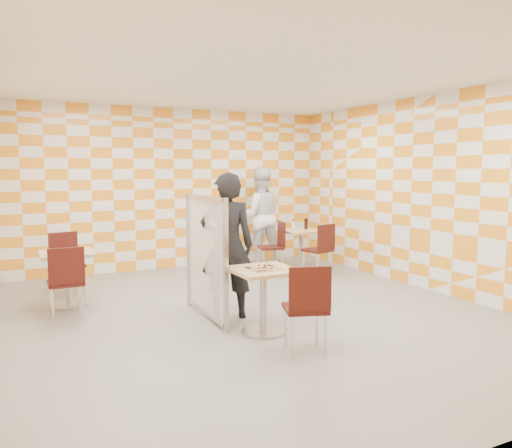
{
  "coord_description": "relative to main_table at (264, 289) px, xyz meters",
  "views": [
    {
      "loc": [
        -2.78,
        -5.64,
        1.86
      ],
      "look_at": [
        0.1,
        0.2,
        1.15
      ],
      "focal_mm": 35.0,
      "sensor_mm": 36.0,
      "label": 1
    }
  ],
  "objects": [
    {
      "name": "soda_bottle",
      "position": [
        2.42,
        2.98,
        0.34
      ],
      "size": [
        0.07,
        0.07,
        0.23
      ],
      "color": "black",
      "rests_on": "second_table"
    },
    {
      "name": "chair_empty_near",
      "position": [
        -1.96,
        1.51,
        0.04
      ],
      "size": [
        0.42,
        0.43,
        0.92
      ],
      "color": "#390F0B",
      "rests_on": "ground"
    },
    {
      "name": "chair_empty_far",
      "position": [
        -1.83,
        2.92,
        0.04
      ],
      "size": [
        0.49,
        0.5,
        0.92
      ],
      "color": "#390F0B",
      "rests_on": "ground"
    },
    {
      "name": "room_shell",
      "position": [
        0.25,
        1.25,
        0.99
      ],
      "size": [
        7.0,
        7.0,
        7.0
      ],
      "color": "gray",
      "rests_on": "ground"
    },
    {
      "name": "main_table",
      "position": [
        0.0,
        0.0,
        0.0
      ],
      "size": [
        0.7,
        0.7,
        0.75
      ],
      "color": "tan",
      "rests_on": "ground"
    },
    {
      "name": "pizza_on_foil",
      "position": [
        -0.0,
        -0.02,
        0.26
      ],
      "size": [
        0.4,
        0.4,
        0.04
      ],
      "color": "silver",
      "rests_on": "main_table"
    },
    {
      "name": "sport_bottle",
      "position": [
        2.15,
        3.0,
        0.33
      ],
      "size": [
        0.06,
        0.06,
        0.2
      ],
      "color": "white",
      "rests_on": "second_table"
    },
    {
      "name": "partition",
      "position": [
        -0.39,
        0.83,
        0.28
      ],
      "size": [
        0.08,
        1.38,
        1.55
      ],
      "color": "white",
      "rests_on": "ground"
    },
    {
      "name": "empty_table",
      "position": [
        -1.88,
        2.19,
        0.0
      ],
      "size": [
        0.7,
        0.7,
        0.75
      ],
      "color": "tan",
      "rests_on": "ground"
    },
    {
      "name": "chair_main_front",
      "position": [
        0.08,
        -0.8,
        0.04
      ],
      "size": [
        0.54,
        0.54,
        0.92
      ],
      "color": "#390F0B",
      "rests_on": "ground"
    },
    {
      "name": "second_table",
      "position": [
        2.27,
        2.91,
        0.0
      ],
      "size": [
        0.7,
        0.7,
        0.75
      ],
      "color": "tan",
      "rests_on": "ground"
    },
    {
      "name": "man_dark",
      "position": [
        -0.12,
        0.76,
        0.41
      ],
      "size": [
        0.78,
        0.65,
        1.83
      ],
      "primitive_type": "imported",
      "rotation": [
        0.0,
        0.0,
        2.78
      ],
      "color": "black",
      "rests_on": "ground"
    },
    {
      "name": "chair_second_front",
      "position": [
        2.3,
        2.27,
        0.04
      ],
      "size": [
        0.52,
        0.52,
        0.92
      ],
      "color": "#390F0B",
      "rests_on": "ground"
    },
    {
      "name": "chair_second_side",
      "position": [
        1.77,
        2.98,
        0.04
      ],
      "size": [
        0.52,
        0.51,
        0.92
      ],
      "color": "#390F0B",
      "rests_on": "ground"
    },
    {
      "name": "man_white",
      "position": [
        1.83,
        3.76,
        0.45
      ],
      "size": [
        1.07,
        0.91,
        1.91
      ],
      "primitive_type": "imported",
      "rotation": [
        0.0,
        0.0,
        2.91
      ],
      "color": "white",
      "rests_on": "ground"
    }
  ]
}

